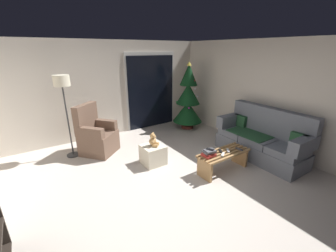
{
  "coord_description": "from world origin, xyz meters",
  "views": [
    {
      "loc": [
        -1.83,
        -2.6,
        2.28
      ],
      "look_at": [
        0.4,
        0.7,
        0.85
      ],
      "focal_mm": 23.11,
      "sensor_mm": 36.0,
      "label": 1
    }
  ],
  "objects_px": {
    "remote_black": "(220,151)",
    "cell_phone": "(210,149)",
    "christmas_tree": "(188,100)",
    "remote_white": "(223,154)",
    "floor_lamp": "(63,89)",
    "remote_graphite": "(239,149)",
    "ottoman": "(153,155)",
    "book_stack": "(209,153)",
    "armchair": "(96,136)",
    "couch": "(262,140)",
    "remote_silver": "(228,151)",
    "teddy_bear_honey": "(153,140)",
    "coffee_table": "(223,158)"
  },
  "relations": [
    {
      "from": "remote_black",
      "to": "cell_phone",
      "type": "height_order",
      "value": "cell_phone"
    },
    {
      "from": "remote_white",
      "to": "cell_phone",
      "type": "distance_m",
      "value": 0.28
    },
    {
      "from": "remote_white",
      "to": "remote_graphite",
      "type": "distance_m",
      "value": 0.44
    },
    {
      "from": "book_stack",
      "to": "floor_lamp",
      "type": "bearing_deg",
      "value": 130.46
    },
    {
      "from": "ottoman",
      "to": "coffee_table",
      "type": "bearing_deg",
      "value": -45.93
    },
    {
      "from": "book_stack",
      "to": "armchair",
      "type": "height_order",
      "value": "armchair"
    },
    {
      "from": "remote_silver",
      "to": "remote_black",
      "type": "relative_size",
      "value": 1.0
    },
    {
      "from": "couch",
      "to": "book_stack",
      "type": "bearing_deg",
      "value": 176.62
    },
    {
      "from": "remote_white",
      "to": "christmas_tree",
      "type": "bearing_deg",
      "value": 123.69
    },
    {
      "from": "armchair",
      "to": "remote_silver",
      "type": "bearing_deg",
      "value": -49.49
    },
    {
      "from": "book_stack",
      "to": "floor_lamp",
      "type": "relative_size",
      "value": 0.15
    },
    {
      "from": "couch",
      "to": "book_stack",
      "type": "distance_m",
      "value": 1.52
    },
    {
      "from": "armchair",
      "to": "remote_graphite",
      "type": "bearing_deg",
      "value": -47.2
    },
    {
      "from": "remote_white",
      "to": "armchair",
      "type": "bearing_deg",
      "value": -175.42
    },
    {
      "from": "remote_black",
      "to": "ottoman",
      "type": "xyz_separation_m",
      "value": [
        -0.95,
        0.96,
        -0.22
      ]
    },
    {
      "from": "remote_black",
      "to": "ottoman",
      "type": "relative_size",
      "value": 0.35
    },
    {
      "from": "book_stack",
      "to": "armchair",
      "type": "relative_size",
      "value": 0.24
    },
    {
      "from": "christmas_tree",
      "to": "floor_lamp",
      "type": "relative_size",
      "value": 1.1
    },
    {
      "from": "remote_white",
      "to": "remote_graphite",
      "type": "height_order",
      "value": "same"
    },
    {
      "from": "book_stack",
      "to": "armchair",
      "type": "xyz_separation_m",
      "value": [
        -1.44,
        2.14,
        -0.06
      ]
    },
    {
      "from": "book_stack",
      "to": "armchair",
      "type": "bearing_deg",
      "value": 123.93
    },
    {
      "from": "remote_silver",
      "to": "christmas_tree",
      "type": "relative_size",
      "value": 0.08
    },
    {
      "from": "remote_graphite",
      "to": "ottoman",
      "type": "distance_m",
      "value": 1.74
    },
    {
      "from": "couch",
      "to": "teddy_bear_honey",
      "type": "bearing_deg",
      "value": 153.81
    },
    {
      "from": "coffee_table",
      "to": "cell_phone",
      "type": "distance_m",
      "value": 0.44
    },
    {
      "from": "ottoman",
      "to": "christmas_tree",
      "type": "bearing_deg",
      "value": 33.5
    },
    {
      "from": "couch",
      "to": "armchair",
      "type": "height_order",
      "value": "armchair"
    },
    {
      "from": "book_stack",
      "to": "remote_silver",
      "type": "bearing_deg",
      "value": -8.25
    },
    {
      "from": "ottoman",
      "to": "remote_white",
      "type": "bearing_deg",
      "value": -51.34
    },
    {
      "from": "floor_lamp",
      "to": "cell_phone",
      "type": "bearing_deg",
      "value": -49.45
    },
    {
      "from": "armchair",
      "to": "ottoman",
      "type": "height_order",
      "value": "armchair"
    },
    {
      "from": "couch",
      "to": "cell_phone",
      "type": "relative_size",
      "value": 13.58
    },
    {
      "from": "remote_white",
      "to": "remote_black",
      "type": "xyz_separation_m",
      "value": [
        0.08,
        0.13,
        0.0
      ]
    },
    {
      "from": "remote_silver",
      "to": "couch",
      "type": "bearing_deg",
      "value": -142.33
    },
    {
      "from": "armchair",
      "to": "christmas_tree",
      "type": "bearing_deg",
      "value": 2.52
    },
    {
      "from": "teddy_bear_honey",
      "to": "armchair",
      "type": "bearing_deg",
      "value": 124.56
    },
    {
      "from": "remote_silver",
      "to": "cell_phone",
      "type": "bearing_deg",
      "value": 31.3
    },
    {
      "from": "remote_graphite",
      "to": "cell_phone",
      "type": "relative_size",
      "value": 1.08
    },
    {
      "from": "coffee_table",
      "to": "armchair",
      "type": "bearing_deg",
      "value": 129.28
    },
    {
      "from": "cell_phone",
      "to": "ottoman",
      "type": "xyz_separation_m",
      "value": [
        -0.65,
        0.98,
        -0.34
      ]
    },
    {
      "from": "book_stack",
      "to": "ottoman",
      "type": "xyz_separation_m",
      "value": [
        -0.64,
        0.97,
        -0.26
      ]
    },
    {
      "from": "christmas_tree",
      "to": "remote_white",
      "type": "bearing_deg",
      "value": -114.32
    },
    {
      "from": "armchair",
      "to": "ottoman",
      "type": "xyz_separation_m",
      "value": [
        0.8,
        -1.17,
        -0.2
      ]
    },
    {
      "from": "remote_black",
      "to": "floor_lamp",
      "type": "relative_size",
      "value": 0.09
    },
    {
      "from": "remote_black",
      "to": "christmas_tree",
      "type": "relative_size",
      "value": 0.08
    },
    {
      "from": "remote_graphite",
      "to": "christmas_tree",
      "type": "bearing_deg",
      "value": 72.59
    },
    {
      "from": "cell_phone",
      "to": "christmas_tree",
      "type": "relative_size",
      "value": 0.07
    },
    {
      "from": "remote_white",
      "to": "teddy_bear_honey",
      "type": "bearing_deg",
      "value": -173.36
    },
    {
      "from": "remote_white",
      "to": "remote_silver",
      "type": "height_order",
      "value": "same"
    },
    {
      "from": "cell_phone",
      "to": "remote_graphite",
      "type": "bearing_deg",
      "value": -32.75
    }
  ]
}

